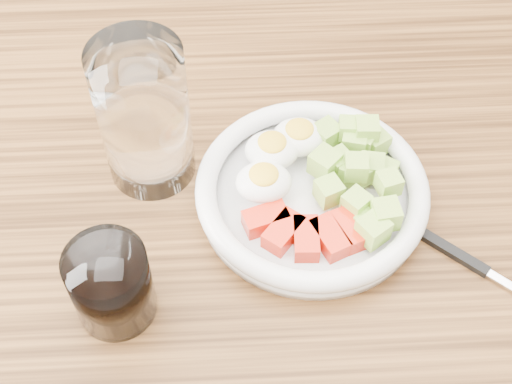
# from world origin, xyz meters

# --- Properties ---
(dining_table) EXTENTS (1.50, 0.90, 0.77)m
(dining_table) POSITION_xyz_m (0.00, 0.00, 0.67)
(dining_table) COLOR brown
(dining_table) RESTS_ON ground
(bowl) EXTENTS (0.25, 0.25, 0.06)m
(bowl) POSITION_xyz_m (0.05, 0.02, 0.79)
(bowl) COLOR white
(bowl) RESTS_ON dining_table
(fork) EXTENTS (0.14, 0.12, 0.01)m
(fork) POSITION_xyz_m (0.20, -0.07, 0.77)
(fork) COLOR black
(fork) RESTS_ON dining_table
(water_glass) EXTENTS (0.09, 0.09, 0.17)m
(water_glass) POSITION_xyz_m (-0.12, 0.07, 0.85)
(water_glass) COLOR white
(water_glass) RESTS_ON dining_table
(coffee_glass) EXTENTS (0.08, 0.08, 0.09)m
(coffee_glass) POSITION_xyz_m (-0.15, -0.10, 0.81)
(coffee_glass) COLOR white
(coffee_glass) RESTS_ON dining_table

